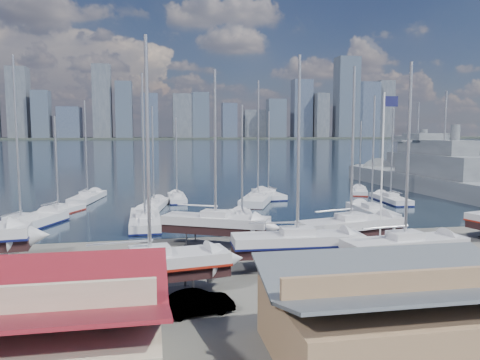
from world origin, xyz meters
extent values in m
plane|color=#605E59|center=(0.00, -10.00, 0.00)|extent=(1400.00, 1400.00, 0.00)
cube|color=#1B2E40|center=(0.00, 300.00, -0.15)|extent=(1400.00, 600.00, 0.40)
cube|color=#2D332D|center=(0.00, 560.00, 1.10)|extent=(1400.00, 80.00, 2.20)
cube|color=#595E66|center=(-168.55, 559.47, 44.11)|extent=(22.49, 24.47, 83.83)
cube|color=#3D4756|center=(-141.97, 552.31, 30.18)|extent=(19.55, 21.83, 55.97)
cube|color=#475166|center=(-111.19, 558.58, 20.77)|extent=(26.03, 30.49, 37.14)
cube|color=#595E66|center=(-70.96, 546.95, 46.02)|extent=(21.60, 16.58, 87.63)
cube|color=#3D4756|center=(-45.38, 548.38, 36.00)|extent=(19.42, 28.42, 67.60)
cube|color=#475166|center=(-15.00, 551.59, 29.25)|extent=(20.24, 23.80, 54.09)
cube|color=#595E66|center=(25.78, 548.33, 29.20)|extent=(24.62, 19.72, 54.00)
cube|color=#3D4756|center=(47.64, 546.55, 30.18)|extent=(20.75, 17.93, 55.97)
cube|color=#475166|center=(84.09, 544.87, 23.71)|extent=(18.36, 16.25, 43.03)
cube|color=#595E66|center=(120.24, 563.78, 20.05)|extent=(28.49, 22.03, 35.69)
cube|color=#3D4756|center=(145.71, 546.00, 26.75)|extent=(23.34, 17.87, 49.11)
cube|color=#475166|center=(184.98, 560.84, 40.18)|extent=(25.35, 19.79, 75.95)
cube|color=#595E66|center=(208.39, 554.33, 31.04)|extent=(17.00, 27.45, 57.67)
cube|color=#3D4756|center=(245.53, 554.25, 55.22)|extent=(29.28, 24.05, 106.04)
cube|color=#475166|center=(277.54, 563.71, 39.40)|extent=(30.82, 28.37, 74.41)
cube|color=#595E66|center=(307.39, 565.54, 40.94)|extent=(21.74, 17.03, 77.48)
cube|color=#8C6B4C|center=(0.00, -26.00, 1.50)|extent=(12.00, 8.00, 3.00)
cube|color=#51565C|center=(0.00, -26.00, 3.54)|extent=(12.60, 8.40, 1.27)
cube|color=#2D2D33|center=(-11.50, -16.10, 0.08)|extent=(5.73, 3.32, 0.16)
cube|color=black|center=(-11.50, -16.10, 1.59)|extent=(10.07, 3.90, 0.79)
cube|color=#B7B6BB|center=(-11.50, -16.10, 2.38)|extent=(10.14, 4.31, 0.79)
cube|color=maroon|center=(-11.50, -16.10, 2.02)|extent=(10.24, 4.35, 0.16)
cube|color=#B7B6BB|center=(-11.50, -16.10, 3.02)|extent=(2.69, 2.03, 0.50)
cylinder|color=#B2B2B7|center=(-11.50, -16.10, 9.40)|extent=(0.22, 0.22, 13.26)
cube|color=#2D2D33|center=(-5.76, -3.63, 0.08)|extent=(5.83, 4.54, 0.16)
cube|color=black|center=(-5.76, -3.63, 1.59)|extent=(9.65, 6.36, 0.77)
cube|color=#B7B6BB|center=(-5.76, -3.63, 2.36)|extent=(9.84, 6.72, 0.77)
cube|color=#B7B6BB|center=(-5.76, -3.63, 2.99)|extent=(2.88, 2.53, 0.50)
cylinder|color=#B2B2B7|center=(-5.76, -3.63, 9.25)|extent=(0.22, 0.22, 13.02)
cube|color=#2D2D33|center=(-0.74, -12.11, 0.08)|extent=(5.40, 2.63, 0.16)
cube|color=black|center=(-0.74, -12.11, 1.59)|extent=(9.75, 2.65, 0.77)
cube|color=#B7B6BB|center=(-0.74, -12.11, 2.36)|extent=(9.76, 3.05, 0.77)
cube|color=#0C103C|center=(-0.74, -12.11, 2.00)|extent=(9.86, 3.08, 0.15)
cube|color=#B7B6BB|center=(-0.74, -12.11, 3.00)|extent=(2.48, 1.71, 0.50)
cylinder|color=#B2B2B7|center=(-0.74, -12.11, 9.28)|extent=(0.22, 0.22, 13.06)
cube|color=#2D2D33|center=(5.62, -7.27, 0.08)|extent=(5.74, 3.61, 0.16)
cube|color=black|center=(5.62, -7.27, 1.59)|extent=(9.94, 4.49, 0.77)
cube|color=#B7B6BB|center=(5.62, -7.27, 2.36)|extent=(10.04, 4.88, 0.77)
cube|color=#B7B6BB|center=(5.62, -7.27, 3.00)|extent=(2.73, 2.14, 0.50)
cylinder|color=#B2B2B7|center=(5.62, -7.27, 9.28)|extent=(0.22, 0.22, 13.06)
cube|color=#2D2D33|center=(6.56, -14.55, 0.08)|extent=(5.31, 2.88, 0.16)
cube|color=black|center=(6.56, -14.55, 1.57)|extent=(9.43, 3.22, 0.74)
cube|color=#B7B6BB|center=(6.56, -14.55, 2.31)|extent=(9.48, 3.60, 0.74)
cube|color=#0C103C|center=(6.56, -14.55, 1.97)|extent=(9.57, 3.64, 0.15)
cube|color=#B7B6BB|center=(6.56, -14.55, 2.93)|extent=(2.47, 1.80, 0.50)
cylinder|color=#B2B2B7|center=(6.56, -14.55, 8.92)|extent=(0.22, 0.22, 12.48)
cube|color=black|center=(-24.91, 6.47, -0.35)|extent=(7.33, 12.72, 1.00)
cube|color=#B7B6BB|center=(-24.91, 6.47, 0.65)|extent=(7.82, 12.91, 1.00)
cube|color=#0C103C|center=(-24.91, 6.47, 0.19)|extent=(7.90, 13.04, 0.20)
cube|color=#B7B6BB|center=(-24.91, 6.47, 1.40)|extent=(3.09, 3.67, 0.50)
cylinder|color=#B2B2B7|center=(-24.91, 6.47, 9.58)|extent=(0.22, 0.22, 16.87)
cube|color=black|center=(-22.94, 15.62, -0.22)|extent=(5.38, 8.51, 0.68)
cube|color=#B7B6BB|center=(-22.94, 15.62, 0.46)|extent=(5.71, 8.66, 0.68)
cube|color=maroon|center=(-22.94, 15.62, 0.14)|extent=(5.76, 8.74, 0.14)
cube|color=#B7B6BB|center=(-22.94, 15.62, 1.04)|extent=(2.18, 2.51, 0.50)
cylinder|color=#B2B2B7|center=(-22.94, 15.62, 6.50)|extent=(0.22, 0.22, 11.40)
cube|color=black|center=(-20.95, 27.09, -0.28)|extent=(4.19, 10.55, 0.82)
cube|color=#B7B6BB|center=(-20.95, 27.09, 0.54)|extent=(4.61, 10.63, 0.82)
cube|color=#B7B6BB|center=(-20.95, 27.09, 1.21)|extent=(2.15, 2.83, 0.50)
cylinder|color=#B2B2B7|center=(-20.95, 27.09, 7.90)|extent=(0.22, 0.22, 13.89)
cube|color=black|center=(-12.23, 7.12, -0.32)|extent=(2.98, 11.55, 0.92)
cube|color=#B7B6BB|center=(-12.23, 7.12, 0.60)|extent=(3.46, 11.56, 0.92)
cube|color=#0C103C|center=(-12.23, 7.12, 0.18)|extent=(3.50, 11.67, 0.18)
cube|color=#B7B6BB|center=(-12.23, 7.12, 1.31)|extent=(1.99, 2.91, 0.50)
cylinder|color=#B2B2B7|center=(-12.23, 7.12, 8.82)|extent=(0.22, 0.22, 15.51)
cube|color=black|center=(-11.24, 18.13, -0.25)|extent=(3.98, 9.70, 0.76)
cube|color=#B7B6BB|center=(-11.24, 18.13, 0.50)|extent=(4.37, 9.78, 0.76)
cube|color=#B7B6BB|center=(-11.24, 18.13, 1.13)|extent=(2.00, 2.62, 0.50)
cylinder|color=#B2B2B7|center=(-11.24, 18.13, 7.26)|extent=(0.22, 0.22, 12.75)
cube|color=black|center=(-7.84, 24.59, -0.22)|extent=(2.15, 8.58, 0.68)
cube|color=#B7B6BB|center=(-7.84, 24.59, 0.46)|extent=(2.51, 8.59, 0.68)
cube|color=#0C103C|center=(-7.84, 24.59, 0.15)|extent=(2.54, 8.68, 0.14)
cube|color=#B7B6BB|center=(-7.84, 24.59, 1.05)|extent=(1.47, 2.16, 0.50)
cylinder|color=#B2B2B7|center=(-7.84, 24.59, 6.58)|extent=(0.22, 0.22, 11.55)
cube|color=black|center=(-1.45, 6.26, -0.24)|extent=(3.23, 9.38, 0.74)
cube|color=#B7B6BB|center=(-1.45, 6.26, 0.49)|extent=(3.61, 9.42, 0.74)
cube|color=maroon|center=(-1.45, 6.26, 0.15)|extent=(3.65, 9.52, 0.15)
cube|color=#B7B6BB|center=(-1.45, 6.26, 1.11)|extent=(1.80, 2.46, 0.50)
cylinder|color=#B2B2B7|center=(-1.45, 6.26, 7.06)|extent=(0.22, 0.22, 12.41)
cube|color=black|center=(3.61, 20.53, -0.34)|extent=(7.30, 12.33, 0.97)
cube|color=#B7B6BB|center=(3.61, 20.53, 0.63)|extent=(7.78, 12.52, 0.97)
cube|color=#B7B6BB|center=(3.61, 20.53, 1.37)|extent=(3.04, 3.58, 0.50)
cylinder|color=#B2B2B7|center=(3.61, 20.53, 9.32)|extent=(0.22, 0.22, 16.39)
cube|color=black|center=(6.46, 25.71, -0.25)|extent=(3.21, 9.47, 0.74)
cube|color=#B7B6BB|center=(6.46, 25.71, 0.50)|extent=(3.60, 9.51, 0.74)
cube|color=#0C103C|center=(6.46, 25.71, 0.15)|extent=(3.63, 9.61, 0.15)
cube|color=#B7B6BB|center=(6.46, 25.71, 1.12)|extent=(1.80, 2.48, 0.50)
cylinder|color=#B2B2B7|center=(6.46, 25.71, 7.13)|extent=(0.22, 0.22, 12.53)
cube|color=black|center=(15.23, 8.26, -0.27)|extent=(2.85, 10.22, 0.81)
cube|color=#B7B6BB|center=(15.23, 8.26, 0.54)|extent=(3.27, 10.24, 0.81)
cube|color=#B7B6BB|center=(15.23, 8.26, 1.19)|extent=(1.81, 2.60, 0.50)
cylinder|color=#B2B2B7|center=(15.23, 8.26, 7.78)|extent=(0.22, 0.22, 13.67)
cube|color=black|center=(22.81, 17.60, -0.25)|extent=(2.94, 9.62, 0.76)
cube|color=#B7B6BB|center=(22.81, 17.60, 0.51)|extent=(3.34, 9.65, 0.76)
cube|color=#0C103C|center=(22.81, 17.60, 0.16)|extent=(3.37, 9.75, 0.15)
cube|color=#B7B6BB|center=(22.81, 17.60, 1.13)|extent=(1.76, 2.48, 0.50)
cylinder|color=#B2B2B7|center=(22.81, 17.60, 7.29)|extent=(0.22, 0.22, 12.80)
cube|color=black|center=(22.49, 27.47, -0.22)|extent=(4.98, 8.44, 0.66)
cube|color=#B7B6BB|center=(22.49, 27.47, 0.45)|extent=(5.31, 8.57, 0.66)
cube|color=maroon|center=(22.49, 27.47, 0.14)|extent=(5.36, 8.66, 0.13)
cube|color=#B7B6BB|center=(22.49, 27.47, 1.03)|extent=(2.08, 2.45, 0.50)
cylinder|color=#B2B2B7|center=(22.49, 27.47, 6.39)|extent=(0.22, 0.22, 11.22)
cube|color=slate|center=(36.11, 25.02, 0.52)|extent=(10.51, 52.69, 4.72)
cube|color=slate|center=(36.11, 25.02, 4.68)|extent=(7.45, 18.60, 3.60)
cube|color=slate|center=(36.11, 25.02, 7.68)|extent=(5.45, 10.67, 2.40)
cube|color=slate|center=(35.90, 30.26, 9.38)|extent=(6.08, 5.47, 1.20)
cylinder|color=#B2B2B7|center=(36.11, 25.02, 12.88)|extent=(0.30, 0.30, 8.00)
cube|color=slate|center=(42.08, 42.92, 0.41)|extent=(9.23, 40.64, 3.63)
cube|color=slate|center=(42.08, 42.92, 4.03)|extent=(6.12, 14.43, 3.60)
cube|color=slate|center=(42.08, 42.92, 7.03)|extent=(4.42, 8.31, 2.40)
cube|color=slate|center=(41.81, 46.94, 8.73)|extent=(4.78, 4.33, 1.20)
cylinder|color=#B2B2B7|center=(42.08, 42.92, 12.23)|extent=(0.30, 0.30, 8.00)
imported|color=gray|center=(-12.83, -17.93, 0.75)|extent=(2.93, 4.72, 1.50)
imported|color=gray|center=(-8.84, -19.23, 0.68)|extent=(4.31, 2.19, 1.35)
imported|color=gray|center=(-1.47, -18.79, 0.75)|extent=(4.40, 5.92, 1.49)
imported|color=gray|center=(2.17, -21.53, 0.80)|extent=(4.03, 5.93, 1.60)
cylinder|color=white|center=(5.95, -11.98, 6.63)|extent=(0.12, 0.12, 13.26)
cube|color=#141640|center=(6.50, -11.98, 12.60)|extent=(1.10, 0.05, 0.77)
camera|label=1|loc=(-11.16, -44.89, 10.38)|focal=35.00mm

